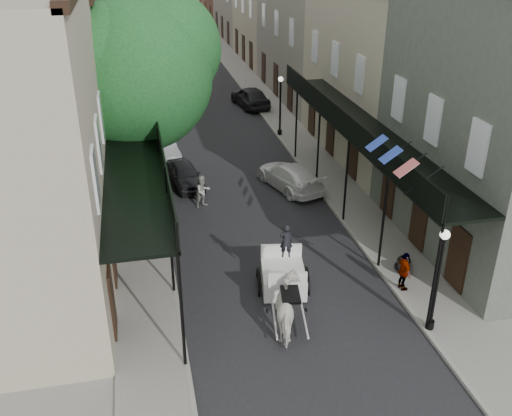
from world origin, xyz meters
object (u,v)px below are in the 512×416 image
tree_near (144,67)px  pedestrian_sidewalk_left (144,111)px  tree_far (136,31)px  car_left_far (155,89)px  lamppost_right_near (437,279)px  car_left_near (185,175)px  car_left_mid (164,148)px  pedestrian_walking (203,191)px  pedestrian_sidewalk_right (404,271)px  horse (290,308)px  car_right_near (290,176)px  car_right_far (250,97)px  carriage (283,256)px  lamppost_left (160,197)px  lamppost_right_far (280,105)px

tree_near → pedestrian_sidewalk_left: 13.22m
tree_far → car_left_far: (1.08, 4.72, -5.17)m
tree_near → lamppost_right_near: tree_near is taller
car_left_near → car_left_mid: bearing=91.1°
pedestrian_walking → pedestrian_sidewalk_right: 10.64m
horse → car_right_near: (3.03, 11.14, -0.26)m
car_right_near → car_right_far: car_right_far is taller
carriage → car_right_near: 8.74m
tree_far → lamppost_right_near: bearing=-72.3°
car_left_mid → car_right_near: car_right_near is taller
pedestrian_sidewalk_right → car_right_near: pedestrian_sidewalk_right is taller
tree_near → car_right_far: (7.80, 14.69, -5.73)m
carriage → car_left_far: size_ratio=0.63×
pedestrian_sidewalk_right → car_right_far: (-0.60, 24.56, -0.12)m
lamppost_left → pedestrian_walking: (2.10, 2.95, -1.26)m
pedestrian_sidewalk_right → car_right_near: bearing=7.5°
pedestrian_sidewalk_left → car_left_far: 6.80m
lamppost_right_near → lamppost_right_far: same height
car_left_near → pedestrian_sidewalk_left: bearing=88.8°
lamppost_right_near → car_right_far: (-0.50, 26.87, -1.29)m
carriage → pedestrian_walking: 7.44m
tree_far → lamppost_left: bearing=-89.5°
horse → pedestrian_walking: horse is taller
carriage → car_right_far: 23.35m
lamppost_right_near → carriage: 5.63m
carriage → car_left_far: bearing=106.1°
tree_far → car_right_near: bearing=-64.0°
lamppost_right_near → lamppost_right_far: size_ratio=1.00×
horse → pedestrian_sidewalk_right: size_ratio=1.42×
pedestrian_walking → pedestrian_sidewalk_right: bearing=-79.1°
tree_near → lamppost_left: tree_near is taller
pedestrian_sidewalk_left → tree_near: bearing=92.3°
pedestrian_walking → car_left_far: pedestrian_walking is taller
lamppost_right_far → car_left_far: 13.17m
tree_near → car_left_near: (1.60, 1.42, -5.88)m
pedestrian_sidewalk_left → car_left_mid: bearing=99.4°
lamppost_right_near → car_left_far: bearing=103.2°
lamppost_left → car_right_near: lamppost_left is taller
lamppost_left → pedestrian_sidewalk_right: 10.13m
tree_far → car_left_near: 13.73m
horse → car_left_far: 30.02m
lamppost_left → lamppost_right_far: 14.53m
tree_far → pedestrian_walking: tree_far is taller
lamppost_left → car_right_near: bearing=31.7°
lamppost_right_near → car_left_near: 15.22m
pedestrian_sidewalk_right → car_left_near: size_ratio=0.43×
pedestrian_walking → car_left_mid: size_ratio=0.43×
pedestrian_walking → car_right_far: 16.88m
lamppost_left → lamppost_right_far: (8.20, 12.00, 0.00)m
tree_far → pedestrian_sidewalk_left: bearing=-88.7°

